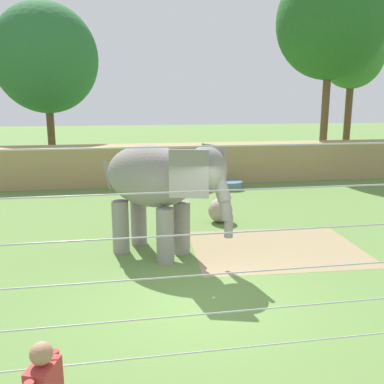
# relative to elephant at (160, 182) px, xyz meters

# --- Properties ---
(ground_plane) EXTENTS (120.00, 120.00, 0.00)m
(ground_plane) POSITION_rel_elephant_xyz_m (0.53, -2.65, -1.90)
(ground_plane) COLOR #5B7F3D
(dirt_patch) EXTENTS (4.61, 3.54, 0.01)m
(dirt_patch) POSITION_rel_elephant_xyz_m (3.10, -0.06, -1.90)
(dirt_patch) COLOR #937F5B
(dirt_patch) RESTS_ON ground
(embankment_wall) EXTENTS (36.00, 1.80, 1.81)m
(embankment_wall) POSITION_rel_elephant_xyz_m (0.53, 9.63, -1.00)
(embankment_wall) COLOR tan
(embankment_wall) RESTS_ON ground
(elephant) EXTENTS (3.34, 3.11, 2.87)m
(elephant) POSITION_rel_elephant_xyz_m (0.00, 0.00, 0.00)
(elephant) COLOR gray
(elephant) RESTS_ON ground
(enrichment_ball) EXTENTS (0.79, 0.79, 0.79)m
(enrichment_ball) POSITION_rel_elephant_xyz_m (2.19, 2.59, -1.51)
(enrichment_ball) COLOR gray
(enrichment_ball) RESTS_ON ground
(cable_fence) EXTENTS (10.28, 0.24, 3.50)m
(cable_fence) POSITION_rel_elephant_xyz_m (0.53, -5.27, -0.14)
(cable_fence) COLOR brown
(cable_fence) RESTS_ON ground
(water_tub) EXTENTS (1.10, 1.10, 0.35)m
(water_tub) POSITION_rel_elephant_xyz_m (3.85, 7.56, -1.72)
(water_tub) COLOR slate
(water_tub) RESTS_ON ground
(tree_left_of_centre) EXTENTS (6.13, 6.13, 11.46)m
(tree_left_of_centre) POSITION_rel_elephant_xyz_m (10.99, 13.03, 6.32)
(tree_left_of_centre) COLOR brown
(tree_left_of_centre) RESTS_ON ground
(tree_behind_wall) EXTENTS (5.94, 5.94, 9.37)m
(tree_behind_wall) POSITION_rel_elephant_xyz_m (-4.99, 15.88, 4.34)
(tree_behind_wall) COLOR brown
(tree_behind_wall) RESTS_ON ground
(tree_right_of_centre) EXTENTS (3.74, 3.74, 8.52)m
(tree_right_of_centre) POSITION_rel_elephant_xyz_m (13.36, 14.55, 4.58)
(tree_right_of_centre) COLOR brown
(tree_right_of_centre) RESTS_ON ground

